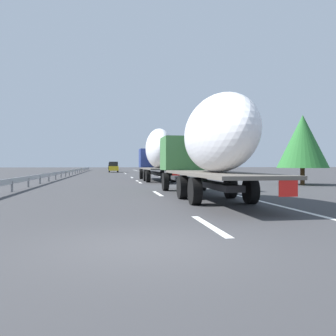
% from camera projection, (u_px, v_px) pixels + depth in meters
% --- Properties ---
extents(ground_plane, '(260.00, 260.00, 0.00)m').
position_uv_depth(ground_plane, '(115.00, 176.00, 46.36)').
color(ground_plane, '#38383A').
extents(lane_stripe_0, '(3.20, 0.20, 0.01)m').
position_uv_depth(lane_stripe_0, '(209.00, 225.00, 9.11)').
color(lane_stripe_0, white).
rests_on(lane_stripe_0, ground_plane).
extents(lane_stripe_1, '(3.20, 0.20, 0.01)m').
position_uv_depth(lane_stripe_1, '(158.00, 193.00, 19.01)').
color(lane_stripe_1, white).
rests_on(lane_stripe_1, ground_plane).
extents(lane_stripe_2, '(3.20, 0.20, 0.01)m').
position_uv_depth(lane_stripe_2, '(140.00, 182.00, 30.59)').
color(lane_stripe_2, white).
rests_on(lane_stripe_2, ground_plane).
extents(lane_stripe_3, '(3.20, 0.20, 0.01)m').
position_uv_depth(lane_stripe_3, '(138.00, 181.00, 32.98)').
color(lane_stripe_3, white).
rests_on(lane_stripe_3, ground_plane).
extents(lane_stripe_4, '(3.20, 0.20, 0.01)m').
position_uv_depth(lane_stripe_4, '(132.00, 178.00, 41.63)').
color(lane_stripe_4, white).
rests_on(lane_stripe_4, ground_plane).
extents(lane_stripe_5, '(3.20, 0.20, 0.01)m').
position_uv_depth(lane_stripe_5, '(126.00, 174.00, 58.90)').
color(lane_stripe_5, white).
rests_on(lane_stripe_5, ground_plane).
extents(lane_stripe_6, '(3.20, 0.20, 0.01)m').
position_uv_depth(lane_stripe_6, '(124.00, 173.00, 64.53)').
color(lane_stripe_6, white).
rests_on(lane_stripe_6, ground_plane).
extents(edge_line_right, '(110.00, 0.20, 0.01)m').
position_uv_depth(edge_line_right, '(154.00, 175.00, 52.15)').
color(edge_line_right, white).
rests_on(edge_line_right, ground_plane).
extents(truck_lead, '(12.69, 2.55, 4.66)m').
position_uv_depth(truck_lead, '(157.00, 152.00, 33.38)').
color(truck_lead, navy).
rests_on(truck_lead, ground_plane).
extents(truck_trailing, '(13.89, 2.55, 4.29)m').
position_uv_depth(truck_trailing, '(208.00, 143.00, 15.98)').
color(truck_trailing, '#387038').
rests_on(truck_trailing, ground_plane).
extents(car_yellow_coupe, '(4.50, 1.82, 1.99)m').
position_uv_depth(car_yellow_coupe, '(114.00, 167.00, 68.69)').
color(car_yellow_coupe, gold).
rests_on(car_yellow_coupe, ground_plane).
extents(car_black_suv, '(4.21, 1.82, 2.00)m').
position_uv_depth(car_black_suv, '(112.00, 166.00, 100.07)').
color(car_black_suv, black).
rests_on(car_black_suv, ground_plane).
extents(road_sign, '(0.10, 0.90, 3.23)m').
position_uv_depth(road_sign, '(164.00, 159.00, 50.83)').
color(road_sign, gray).
rests_on(road_sign, ground_plane).
extents(tree_0, '(3.75, 3.75, 5.20)m').
position_uv_depth(tree_0, '(303.00, 141.00, 27.13)').
color(tree_0, '#472D19').
rests_on(tree_0, ground_plane).
extents(tree_1, '(3.92, 3.92, 5.43)m').
position_uv_depth(tree_1, '(165.00, 156.00, 83.74)').
color(tree_1, '#472D19').
rests_on(tree_1, ground_plane).
extents(tree_2, '(3.02, 3.02, 7.02)m').
position_uv_depth(tree_2, '(201.00, 141.00, 45.25)').
color(tree_2, '#472D19').
rests_on(tree_2, ground_plane).
extents(tree_3, '(3.75, 3.75, 7.39)m').
position_uv_depth(tree_3, '(167.00, 149.00, 76.35)').
color(tree_3, '#472D19').
rests_on(tree_3, ground_plane).
extents(guardrail_median, '(94.00, 0.10, 0.76)m').
position_uv_depth(guardrail_median, '(69.00, 171.00, 48.37)').
color(guardrail_median, '#9EA0A5').
rests_on(guardrail_median, ground_plane).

